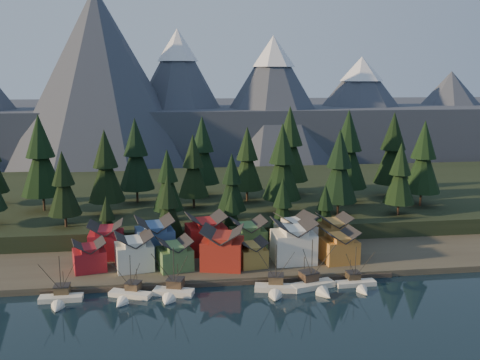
{
  "coord_description": "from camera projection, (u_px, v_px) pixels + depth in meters",
  "views": [
    {
      "loc": [
        -11.83,
        -98.98,
        46.64
      ],
      "look_at": [
        5.86,
        30.0,
        21.39
      ],
      "focal_mm": 40.0,
      "sensor_mm": 36.0,
      "label": 1
    }
  ],
  "objects": [
    {
      "name": "shore_strip",
      "position": [
        214.0,
        248.0,
        145.49
      ],
      "size": [
        400.0,
        50.0,
        1.5
      ],
      "primitive_type": "cube",
      "color": "#3C362C",
      "rests_on": "ground"
    },
    {
      "name": "tree_hill_9",
      "position": [
        282.0,
        164.0,
        159.18
      ],
      "size": [
        11.69,
        11.69,
        27.24
      ],
      "color": "#332319",
      "rests_on": "hillside"
    },
    {
      "name": "tree_hill_13",
      "position": [
        400.0,
        176.0,
        157.47
      ],
      "size": [
        9.39,
        9.39,
        21.87
      ],
      "color": "#332319",
      "rests_on": "hillside"
    },
    {
      "name": "house_front_4",
      "position": [
        252.0,
        252.0,
        129.17
      ],
      "size": [
        7.28,
        7.71,
        6.51
      ],
      "rotation": [
        0.0,
        0.0,
        0.15
      ],
      "color": "olive",
      "rests_on": "shore_strip"
    },
    {
      "name": "house_front_0",
      "position": [
        89.0,
        255.0,
        126.05
      ],
      "size": [
        8.68,
        8.39,
        7.24
      ],
      "rotation": [
        0.0,
        0.0,
        0.24
      ],
      "color": "maroon",
      "rests_on": "shore_strip"
    },
    {
      "name": "boat_2",
      "position": [
        172.0,
        286.0,
        114.84
      ],
      "size": [
        9.48,
        10.1,
        11.73
      ],
      "rotation": [
        0.0,
        0.0,
        -0.31
      ],
      "color": "white",
      "rests_on": "ground"
    },
    {
      "name": "tree_shore_0",
      "position": [
        107.0,
        221.0,
        140.08
      ],
      "size": [
        6.31,
        6.31,
        14.71
      ],
      "color": "#332319",
      "rests_on": "shore_strip"
    },
    {
      "name": "house_back_0",
      "position": [
        106.0,
        239.0,
        134.9
      ],
      "size": [
        8.61,
        8.28,
        9.19
      ],
      "rotation": [
        0.0,
        0.0,
        0.02
      ],
      "color": "#A31924",
      "rests_on": "shore_strip"
    },
    {
      "name": "house_back_5",
      "position": [
        334.0,
        231.0,
        142.11
      ],
      "size": [
        8.39,
        8.48,
        9.03
      ],
      "rotation": [
        0.0,
        0.0,
        0.05
      ],
      "color": "#AA7D3C",
      "rests_on": "shore_strip"
    },
    {
      "name": "tree_hill_17",
      "position": [
        423.0,
        160.0,
        168.22
      ],
      "size": [
        11.74,
        11.74,
        27.36
      ],
      "color": "#332319",
      "rests_on": "hillside"
    },
    {
      "name": "tree_hill_6",
      "position": [
        193.0,
        168.0,
        165.85
      ],
      "size": [
        10.0,
        10.0,
        23.3
      ],
      "color": "#332319",
      "rests_on": "hillside"
    },
    {
      "name": "boat_4",
      "position": [
        276.0,
        283.0,
        117.06
      ],
      "size": [
        9.95,
        10.5,
        11.63
      ],
      "rotation": [
        0.0,
        0.0,
        -0.22
      ],
      "color": "beige",
      "rests_on": "ground"
    },
    {
      "name": "tree_hill_14",
      "position": [
        393.0,
        151.0,
        181.13
      ],
      "size": [
        12.46,
        12.46,
        29.03
      ],
      "color": "#332319",
      "rests_on": "hillside"
    },
    {
      "name": "boat_5",
      "position": [
        316.0,
        280.0,
        118.42
      ],
      "size": [
        10.75,
        11.32,
        12.39
      ],
      "rotation": [
        0.0,
        0.0,
        0.27
      ],
      "color": "beige",
      "rests_on": "ground"
    },
    {
      "name": "boat_6",
      "position": [
        358.0,
        280.0,
        120.03
      ],
      "size": [
        9.43,
        10.21,
        9.93
      ],
      "rotation": [
        0.0,
        0.0,
        0.04
      ],
      "color": "silver",
      "rests_on": "ground"
    },
    {
      "name": "house_back_3",
      "position": [
        248.0,
        235.0,
        139.16
      ],
      "size": [
        9.44,
        8.56,
        8.92
      ],
      "rotation": [
        0.0,
        0.0,
        0.09
      ],
      "color": "#45703C",
      "rests_on": "shore_strip"
    },
    {
      "name": "tree_shore_1",
      "position": [
        168.0,
        208.0,
        141.68
      ],
      "size": [
        8.54,
        8.54,
        19.9
      ],
      "color": "#332319",
      "rests_on": "shore_strip"
    },
    {
      "name": "tree_hill_1",
      "position": [
        41.0,
        159.0,
        161.97
      ],
      "size": [
        12.73,
        12.73,
        29.66
      ],
      "color": "#332319",
      "rests_on": "hillside"
    },
    {
      "name": "mountain_ridge",
      "position": [
        180.0,
        113.0,
        308.95
      ],
      "size": [
        560.0,
        190.0,
        90.0
      ],
      "color": "#484E5D",
      "rests_on": "ground"
    },
    {
      "name": "house_front_3",
      "position": [
        222.0,
        246.0,
        127.86
      ],
      "size": [
        11.51,
        11.18,
        9.81
      ],
      "rotation": [
        0.0,
        0.0,
        -0.24
      ],
      "color": "maroon",
      "rests_on": "shore_strip"
    },
    {
      "name": "house_back_4",
      "position": [
        296.0,
        232.0,
        139.69
      ],
      "size": [
        10.77,
        10.5,
        9.83
      ],
      "rotation": [
        0.0,
        0.0,
        0.23
      ],
      "color": "silver",
      "rests_on": "shore_strip"
    },
    {
      "name": "boat_0",
      "position": [
        60.0,
        293.0,
        111.68
      ],
      "size": [
        9.22,
        10.05,
        10.82
      ],
      "rotation": [
        0.0,
        0.0,
        0.0
      ],
      "color": "beige",
      "rests_on": "ground"
    },
    {
      "name": "boat_1",
      "position": [
        128.0,
        290.0,
        113.85
      ],
      "size": [
        9.71,
        10.08,
        10.2
      ],
      "rotation": [
        0.0,
        0.0,
        -0.38
      ],
      "color": "white",
      "rests_on": "ground"
    },
    {
      "name": "tree_shore_2",
      "position": [
        232.0,
        214.0,
        144.4
      ],
      "size": [
        6.68,
        6.68,
        15.56
      ],
      "color": "#332319",
      "rests_on": "shore_strip"
    },
    {
      "name": "tree_hill_11",
      "position": [
        339.0,
        169.0,
        156.6
      ],
      "size": [
        11.08,
        11.08,
        25.82
      ],
      "color": "#332319",
      "rests_on": "hillside"
    },
    {
      "name": "tree_hill_15",
      "position": [
        202.0,
        153.0,
        182.46
      ],
      "size": [
        11.86,
        11.86,
        27.64
      ],
      "color": "#332319",
      "rests_on": "hillside"
    },
    {
      "name": "house_front_6",
      "position": [
        339.0,
        245.0,
        131.88
      ],
      "size": [
        8.85,
        8.44,
        8.14
      ],
      "rotation": [
        0.0,
        0.0,
        0.1
      ],
      "color": "#BD7930",
      "rests_on": "shore_strip"
    },
    {
      "name": "house_front_2",
      "position": [
        175.0,
        253.0,
        127.0
      ],
      "size": [
        9.21,
        9.26,
        7.42
      ],
      "rotation": [
        0.0,
        0.0,
        0.25
      ],
      "color": "#4C733E",
      "rests_on": "shore_strip"
    },
    {
      "name": "tree_shore_4",
      "position": [
        325.0,
        210.0,
        147.81
      ],
      "size": [
        6.91,
        6.91,
        16.09
      ],
      "color": "#332319",
      "rests_on": "shore_strip"
    },
    {
      "name": "tree_hill_2",
      "position": [
        64.0,
        186.0,
        144.74
      ],
      "size": [
        9.07,
        9.07,
        21.13
      ],
      "color": "#332319",
      "rests_on": "hillside"
    },
    {
      "name": "tree_hill_3",
      "position": [
        106.0,
        168.0,
        157.27
      ],
      "size": [
        11.02,
        11.02,
        25.68
      ],
      "color": "#332319",
      "rests_on": "hillside"
    },
    {
      "name": "tree_hill_4",
      "position": [
        136.0,
        157.0,
        172.7
      ],
      "size": [
        11.93,
        11.93,
        27.79
      ],
      "color": "#332319",
      "rests_on": "hillside"
    },
    {
      "name": "ground",
      "position": [
        231.0,
        314.0,
        106.73
      ],
      "size": [
        500.0,
        500.0,
        0.0
      ],
      "primitive_type": "plane",
      "color": "black",
      "rests_on": "ground"
    },
    {
      "name": "tree_hill_10",
      "position": [
        290.0,
        147.0,
        184.18
      ],
      "size": [
        13.27,
        13.27,
        30.92
      ],
      "color": "#332319",
      "rests_on": "hillside"
    },
    {
      "name": "house_back_2",
      "position": [
        206.0,
        232.0,
        138.81
      ],
      "size": [
        10.95,
        10.3,
        10.25
      ],
      "rotation": [
        0.0,
        0.0,
        0.16
      ],
      "color": "maroon",
      "rests_on": "shore_strip"
    },
    {
      "name": "tree_hill_5",
      "position": [
        168.0,
        182.0,
        150.45
      ],
      "size": [
        8.94,
        8.94,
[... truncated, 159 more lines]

